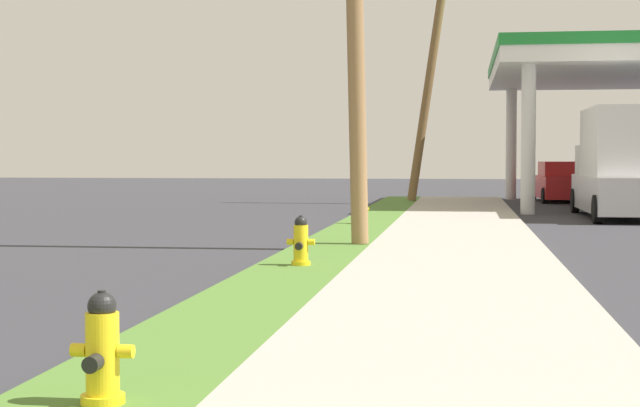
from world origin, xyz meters
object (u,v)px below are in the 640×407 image
car_red_by_near_pump (561,183)px  utility_pole_background (432,61)px  car_navy_by_far_pump (632,186)px  fire_hydrant_third (360,210)px  fire_hydrant_second (301,243)px  truck_silver_at_forecourt (621,166)px  fire_hydrant_nearest (102,354)px

car_red_by_near_pump → utility_pole_background: bearing=-151.6°
car_red_by_near_pump → car_navy_by_far_pump: same height
car_navy_by_far_pump → fire_hydrant_third: bearing=-124.5°
car_red_by_near_pump → fire_hydrant_second: bearing=-103.8°
truck_silver_at_forecourt → fire_hydrant_third: bearing=-143.9°
fire_hydrant_third → utility_pole_background: utility_pole_background is taller
fire_hydrant_second → car_navy_by_far_pump: car_navy_by_far_pump is taller
fire_hydrant_nearest → truck_silver_at_forecourt: (6.75, 23.02, 1.04)m
fire_hydrant_third → utility_pole_background: size_ratio=0.07×
utility_pole_background → truck_silver_at_forecourt: 10.46m
fire_hydrant_third → fire_hydrant_nearest: bearing=-89.5°
fire_hydrant_third → car_red_by_near_pump: size_ratio=0.16×
truck_silver_at_forecourt → fire_hydrant_nearest: bearing=-106.3°
fire_hydrant_third → truck_silver_at_forecourt: (6.90, 5.04, 1.04)m
fire_hydrant_third → car_navy_by_far_pump: (8.39, 12.20, 0.28)m
fire_hydrant_third → car_navy_by_far_pump: bearing=55.5°
car_red_by_near_pump → truck_silver_at_forecourt: size_ratio=0.72×
fire_hydrant_nearest → truck_silver_at_forecourt: bearing=73.7°
fire_hydrant_third → car_red_by_near_pump: car_red_by_near_pump is taller
car_red_by_near_pump → truck_silver_at_forecourt: bearing=-86.7°
fire_hydrant_nearest → fire_hydrant_third: (-0.15, 17.98, 0.00)m
fire_hydrant_second → truck_silver_at_forecourt: 16.10m
fire_hydrant_second → fire_hydrant_third: size_ratio=1.00×
fire_hydrant_third → car_red_by_near_pump: 16.92m
car_navy_by_far_pump → utility_pole_background: bearing=173.4°
fire_hydrant_third → utility_pole_background: 13.96m
utility_pole_background → car_red_by_near_pump: 7.27m
fire_hydrant_second → car_red_by_near_pump: 25.96m
car_navy_by_far_pump → fire_hydrant_nearest: bearing=-105.3°
fire_hydrant_second → car_red_by_near_pump: car_red_by_near_pump is taller
fire_hydrant_third → fire_hydrant_second: bearing=-89.5°
fire_hydrant_third → truck_silver_at_forecourt: size_ratio=0.12×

